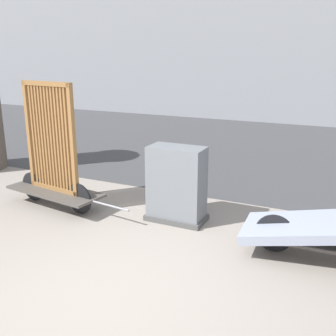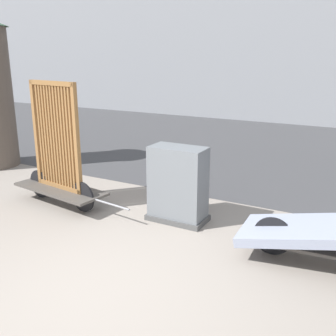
{
  "view_description": "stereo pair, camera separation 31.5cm",
  "coord_description": "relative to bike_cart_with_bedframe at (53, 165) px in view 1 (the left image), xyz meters",
  "views": [
    {
      "loc": [
        2.23,
        -2.9,
        2.43
      ],
      "look_at": [
        0.0,
        1.84,
        0.92
      ],
      "focal_mm": 42.0,
      "sensor_mm": 36.0,
      "label": 1
    },
    {
      "loc": [
        2.51,
        -2.76,
        2.43
      ],
      "look_at": [
        0.0,
        1.84,
        0.92
      ],
      "focal_mm": 42.0,
      "sensor_mm": 36.0,
      "label": 2
    }
  ],
  "objects": [
    {
      "name": "ground_plane",
      "position": [
        2.06,
        -1.84,
        -0.72
      ],
      "size": [
        60.0,
        60.0,
        0.0
      ],
      "primitive_type": "plane",
      "color": "gray"
    },
    {
      "name": "road_strip",
      "position": [
        2.06,
        5.71,
        -0.72
      ],
      "size": [
        56.0,
        8.49,
        0.01
      ],
      "color": "#424244",
      "rests_on": "ground_plane"
    },
    {
      "name": "bike_cart_with_bedframe",
      "position": [
        0.0,
        0.0,
        0.0
      ],
      "size": [
        2.43,
        0.85,
        2.04
      ],
      "rotation": [
        0.0,
        0.0,
        -0.14
      ],
      "color": "#4C4742",
      "rests_on": "ground_plane"
    },
    {
      "name": "bike_cart_with_mattress",
      "position": [
        4.13,
        0.0,
        -0.33
      ],
      "size": [
        2.52,
        0.94,
        0.69
      ],
      "rotation": [
        0.0,
        0.0,
        0.05
      ],
      "color": "#4C4742",
      "rests_on": "ground_plane"
    },
    {
      "name": "utility_cabinet",
      "position": [
        2.04,
        0.35,
        -0.19
      ],
      "size": [
        0.89,
        0.5,
        1.15
      ],
      "color": "#4C4C4C",
      "rests_on": "ground_plane"
    }
  ]
}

